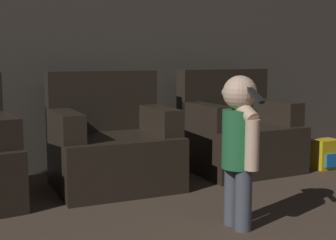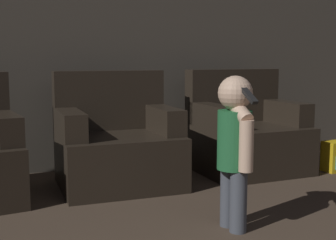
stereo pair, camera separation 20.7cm
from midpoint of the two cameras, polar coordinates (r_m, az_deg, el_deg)
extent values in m
cube|color=#51493F|center=(4.29, -4.98, 11.71)|extent=(8.40, 0.05, 2.60)
cube|color=black|center=(3.43, -17.69, -0.91)|extent=(0.21, 0.61, 0.20)
cube|color=black|center=(3.63, -4.36, -4.96)|extent=(0.94, 0.81, 0.40)
cube|color=black|center=(3.85, -5.66, 2.43)|extent=(0.90, 0.21, 0.48)
cube|color=black|center=(3.49, -10.20, -0.51)|extent=(0.20, 0.61, 0.20)
cube|color=black|center=(3.69, 1.08, 0.04)|extent=(0.20, 0.61, 0.20)
cube|color=black|center=(4.17, 11.29, -3.45)|extent=(0.91, 0.78, 0.40)
cube|color=black|center=(4.36, 9.23, 2.97)|extent=(0.90, 0.18, 0.48)
cube|color=black|center=(3.93, 6.96, 0.44)|extent=(0.17, 0.60, 0.20)
cube|color=black|center=(4.33, 15.42, 0.90)|extent=(0.17, 0.60, 0.20)
cylinder|color=#474C56|center=(2.82, 9.50, -9.21)|extent=(0.10, 0.10, 0.36)
cylinder|color=#474C56|center=(2.74, 10.75, -9.77)|extent=(0.10, 0.10, 0.36)
cylinder|color=#236638|center=(2.70, 10.29, -2.42)|extent=(0.20, 0.20, 0.34)
sphere|color=beige|center=(2.67, 10.43, 3.25)|extent=(0.20, 0.20, 0.20)
cylinder|color=beige|center=(2.60, 11.78, -3.14)|extent=(0.08, 0.08, 0.29)
cylinder|color=beige|center=(2.67, 10.41, 1.80)|extent=(0.08, 0.29, 0.21)
cube|color=black|center=(2.57, 11.99, 3.13)|extent=(0.04, 0.16, 0.10)
cube|color=yellow|center=(4.40, 21.12, -4.15)|extent=(0.23, 0.16, 0.26)
camera|label=1|loc=(0.10, -88.08, 0.26)|focal=50.00mm
camera|label=2|loc=(0.10, 91.92, -0.26)|focal=50.00mm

